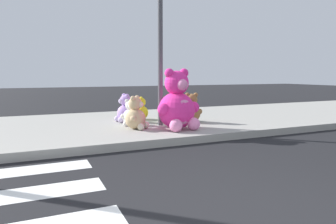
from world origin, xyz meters
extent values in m
cube|color=#9E9B93|center=(0.00, 5.20, 0.07)|extent=(28.00, 4.40, 0.15)
cylinder|color=#4C4C51|center=(1.00, 4.40, 1.75)|extent=(0.11, 0.11, 3.20)
sphere|color=#F22D93|center=(1.14, 3.85, 0.54)|extent=(0.78, 0.78, 0.78)
ellipsoid|color=pink|center=(1.17, 3.57, 0.54)|extent=(0.44, 0.21, 0.50)
sphere|color=#F22D93|center=(1.14, 3.85, 1.12)|extent=(0.51, 0.51, 0.51)
sphere|color=pink|center=(1.16, 3.63, 1.09)|extent=(0.23, 0.23, 0.23)
sphere|color=#F22D93|center=(1.32, 3.87, 1.32)|extent=(0.19, 0.19, 0.19)
sphere|color=#F22D93|center=(1.52, 3.79, 0.60)|extent=(0.24, 0.24, 0.24)
sphere|color=pink|center=(1.39, 3.54, 0.28)|extent=(0.27, 0.27, 0.27)
sphere|color=#F22D93|center=(0.96, 3.83, 1.32)|extent=(0.19, 0.19, 0.19)
sphere|color=#F22D93|center=(0.78, 3.71, 0.60)|extent=(0.24, 0.24, 0.24)
sphere|color=pink|center=(0.96, 3.50, 0.28)|extent=(0.27, 0.27, 0.27)
sphere|color=#8CD133|center=(1.41, 4.91, 0.33)|extent=(0.36, 0.36, 0.36)
ellipsoid|color=#B8DE87|center=(1.30, 4.98, 0.33)|extent=(0.18, 0.21, 0.24)
sphere|color=#8CD133|center=(1.41, 4.91, 0.60)|extent=(0.24, 0.24, 0.24)
sphere|color=#B8DE87|center=(1.33, 4.97, 0.59)|extent=(0.11, 0.11, 0.11)
sphere|color=#8CD133|center=(1.36, 4.84, 0.70)|extent=(0.09, 0.09, 0.09)
sphere|color=#8CD133|center=(1.27, 4.79, 0.36)|extent=(0.11, 0.11, 0.11)
sphere|color=#B8DE87|center=(1.22, 4.92, 0.21)|extent=(0.12, 0.12, 0.12)
sphere|color=#8CD133|center=(1.46, 4.97, 0.70)|extent=(0.09, 0.09, 0.09)
sphere|color=#8CD133|center=(1.47, 5.07, 0.36)|extent=(0.11, 0.11, 0.11)
sphere|color=#B8DE87|center=(1.34, 5.08, 0.21)|extent=(0.12, 0.12, 0.12)
sphere|color=olive|center=(1.85, 4.52, 0.37)|extent=(0.44, 0.44, 0.44)
ellipsoid|color=tan|center=(1.90, 4.66, 0.37)|extent=(0.26, 0.17, 0.28)
sphere|color=olive|center=(1.85, 4.52, 0.69)|extent=(0.29, 0.29, 0.29)
sphere|color=tan|center=(1.89, 4.63, 0.68)|extent=(0.13, 0.13, 0.13)
sphere|color=olive|center=(1.76, 4.55, 0.81)|extent=(0.11, 0.11, 0.11)
sphere|color=olive|center=(1.67, 4.63, 0.40)|extent=(0.14, 0.14, 0.14)
sphere|color=tan|center=(1.80, 4.73, 0.22)|extent=(0.15, 0.15, 0.15)
sphere|color=olive|center=(1.94, 4.48, 0.81)|extent=(0.11, 0.11, 0.11)
sphere|color=olive|center=(2.06, 4.50, 0.40)|extent=(0.14, 0.14, 0.14)
sphere|color=tan|center=(2.02, 4.65, 0.22)|extent=(0.15, 0.15, 0.15)
sphere|color=yellow|center=(0.89, 5.42, 0.33)|extent=(0.35, 0.35, 0.35)
ellipsoid|color=#F0DB80|center=(0.77, 5.46, 0.33)|extent=(0.14, 0.21, 0.23)
sphere|color=yellow|center=(0.89, 5.42, 0.59)|extent=(0.23, 0.23, 0.23)
sphere|color=#F0DB80|center=(0.80, 5.45, 0.58)|extent=(0.11, 0.11, 0.11)
sphere|color=yellow|center=(0.86, 5.35, 0.68)|extent=(0.09, 0.09, 0.09)
sphere|color=yellow|center=(0.79, 5.28, 0.35)|extent=(0.11, 0.11, 0.11)
sphere|color=#F0DB80|center=(0.72, 5.38, 0.21)|extent=(0.12, 0.12, 0.12)
sphere|color=yellow|center=(0.92, 5.50, 0.68)|extent=(0.09, 0.09, 0.09)
sphere|color=yellow|center=(0.90, 5.60, 0.35)|extent=(0.11, 0.11, 0.11)
sphere|color=#F0DB80|center=(0.78, 5.56, 0.21)|extent=(0.12, 0.12, 0.12)
sphere|color=#B28CD8|center=(0.43, 5.22, 0.36)|extent=(0.42, 0.42, 0.42)
ellipsoid|color=silver|center=(0.28, 5.20, 0.36)|extent=(0.12, 0.24, 0.27)
sphere|color=#B28CD8|center=(0.43, 5.22, 0.67)|extent=(0.28, 0.28, 0.28)
sphere|color=silver|center=(0.31, 5.21, 0.66)|extent=(0.13, 0.13, 0.13)
sphere|color=#B28CD8|center=(0.44, 5.13, 0.78)|extent=(0.10, 0.10, 0.10)
sphere|color=#B28CD8|center=(0.40, 5.02, 0.39)|extent=(0.13, 0.13, 0.13)
sphere|color=silver|center=(0.26, 5.09, 0.22)|extent=(0.14, 0.14, 0.14)
sphere|color=#B28CD8|center=(0.42, 5.32, 0.78)|extent=(0.10, 0.10, 0.10)
sphere|color=#B28CD8|center=(0.35, 5.41, 0.39)|extent=(0.13, 0.13, 0.13)
sphere|color=silver|center=(0.24, 5.31, 0.22)|extent=(0.14, 0.14, 0.14)
sphere|color=tan|center=(0.34, 4.18, 0.37)|extent=(0.43, 0.43, 0.43)
ellipsoid|color=beige|center=(0.45, 4.07, 0.37)|extent=(0.23, 0.24, 0.28)
sphere|color=tan|center=(0.34, 4.18, 0.69)|extent=(0.28, 0.28, 0.28)
sphere|color=beige|center=(0.42, 4.09, 0.67)|extent=(0.13, 0.13, 0.13)
sphere|color=tan|center=(0.40, 4.25, 0.80)|extent=(0.11, 0.11, 0.11)
sphere|color=tan|center=(0.52, 4.29, 0.40)|extent=(0.14, 0.14, 0.14)
sphere|color=beige|center=(0.55, 4.14, 0.22)|extent=(0.15, 0.15, 0.15)
sphere|color=tan|center=(0.27, 4.10, 0.80)|extent=(0.11, 0.11, 0.11)
sphere|color=tan|center=(0.23, 3.99, 0.40)|extent=(0.14, 0.14, 0.14)
sphere|color=beige|center=(0.39, 3.96, 0.22)|extent=(0.15, 0.15, 0.15)
sphere|color=white|center=(0.39, 4.69, 0.33)|extent=(0.36, 0.36, 0.36)
ellipsoid|color=white|center=(0.34, 4.56, 0.33)|extent=(0.22, 0.15, 0.24)
sphere|color=white|center=(0.39, 4.69, 0.60)|extent=(0.24, 0.24, 0.24)
sphere|color=white|center=(0.35, 4.59, 0.59)|extent=(0.11, 0.11, 0.11)
sphere|color=white|center=(0.47, 4.65, 0.70)|extent=(0.09, 0.09, 0.09)
sphere|color=white|center=(0.53, 4.58, 0.36)|extent=(0.11, 0.11, 0.11)
sphere|color=white|center=(0.43, 4.50, 0.21)|extent=(0.13, 0.13, 0.13)
sphere|color=white|center=(0.31, 4.72, 0.70)|extent=(0.09, 0.09, 0.09)
sphere|color=white|center=(0.21, 4.71, 0.36)|extent=(0.11, 0.11, 0.11)
sphere|color=white|center=(0.24, 4.58, 0.21)|extent=(0.13, 0.13, 0.13)
camera|label=1|loc=(-1.62, -1.98, 1.30)|focal=33.00mm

